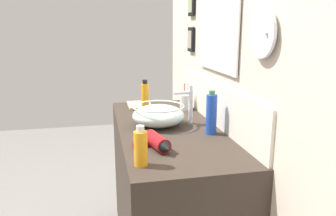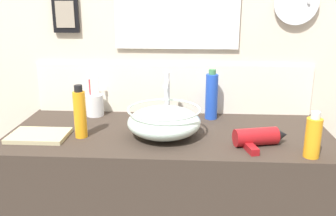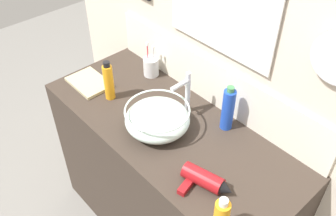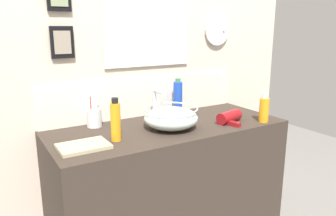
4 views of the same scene
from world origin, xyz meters
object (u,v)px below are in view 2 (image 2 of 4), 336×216
Objects in this scene: faucet at (167,94)px; hair_drier at (260,137)px; soap_dispenser at (212,96)px; toothbrush_cup at (95,105)px; glass_bowl_sink at (164,122)px; spray_bottle at (313,137)px; shampoo_bottle at (80,113)px; hand_towel at (39,135)px.

hair_drier is (0.36, -0.24, -0.09)m from faucet.
toothbrush_cup is at bearing 178.79° from soap_dispenser.
glass_bowl_sink is 1.35× the size of hair_drier.
hair_drier is at bearing -24.57° from toothbrush_cup.
hair_drier is 0.19m from spray_bottle.
soap_dispenser reaches higher than hair_drier.
shampoo_bottle is 1.28× the size of spray_bottle.
toothbrush_cup reaches higher than hand_towel.
soap_dispenser is at bearing 22.26° from hand_towel.
soap_dispenser is at bearing 128.96° from spray_bottle.
toothbrush_cup is at bearing 143.76° from glass_bowl_sink.
glass_bowl_sink reaches higher than hair_drier.
soap_dispenser reaches higher than faucet.
toothbrush_cup is at bearing 92.84° from shampoo_bottle.
soap_dispenser is at bearing 18.56° from faucet.
faucet is 0.54m from hand_towel.
soap_dispenser reaches higher than spray_bottle.
glass_bowl_sink is at bearing -90.00° from faucet.
faucet is 0.98× the size of soap_dispenser.
toothbrush_cup is (-0.69, 0.32, 0.02)m from hair_drier.
faucet is 0.44m from hair_drier.
hand_towel is (-0.68, -0.28, -0.10)m from soap_dispenser.
soap_dispenser is (0.53, -0.01, 0.05)m from toothbrush_cup.
toothbrush_cup is (-0.33, 0.24, -0.01)m from glass_bowl_sink.
toothbrush_cup is 0.28m from shampoo_bottle.
glass_bowl_sink is 0.49m from hand_towel.
hair_drier is (0.36, -0.07, -0.03)m from glass_bowl_sink.
hair_drier is 0.95× the size of soap_dispenser.
hand_towel is (-1.00, 0.12, -0.06)m from spray_bottle.
soap_dispenser is at bearing -1.21° from toothbrush_cup.
soap_dispenser is 1.38× the size of spray_bottle.
faucet is 1.05× the size of shampoo_bottle.
hand_towel is (-0.48, -0.04, -0.05)m from glass_bowl_sink.
hand_towel is at bearing 173.15° from spray_bottle.
spray_bottle is (0.51, -0.16, 0.01)m from glass_bowl_sink.
hand_towel is at bearing -156.31° from faucet.
toothbrush_cup reaches higher than spray_bottle.
hand_towel is at bearing -174.88° from glass_bowl_sink.
faucet reaches higher than shampoo_bottle.
hair_drier is at bearing 149.72° from spray_bottle.
toothbrush_cup reaches higher than glass_bowl_sink.
hand_towel is (-0.84, 0.03, -0.02)m from hair_drier.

